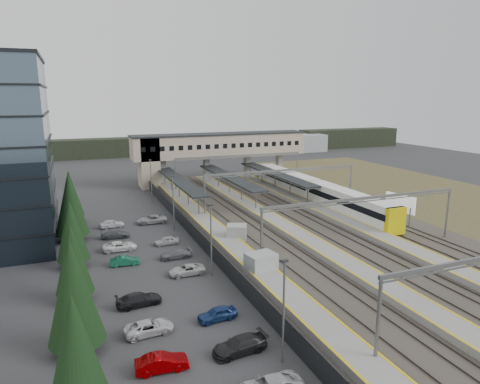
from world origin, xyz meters
name	(u,v)px	position (x,y,z in m)	size (l,w,h in m)	color
ground	(250,244)	(0.00, 0.00, 0.00)	(220.00, 220.00, 0.00)	#2B2B2D
conifer_row	(72,238)	(-22.00, -3.86, 4.84)	(4.42, 49.82, 9.50)	black
car_park	(163,278)	(-13.41, -7.99, 0.60)	(10.52, 44.62, 1.29)	silver
lampposts	(189,216)	(-8.00, 1.25, 4.34)	(0.50, 53.25, 8.07)	slate
fence	(193,231)	(-6.50, 5.00, 1.00)	(0.08, 90.00, 2.00)	#26282B
relay_cabin_near	(261,265)	(-3.01, -10.15, 1.30)	(3.47, 2.79, 2.60)	#949799
relay_cabin_far	(237,233)	(-1.40, 1.37, 1.19)	(3.26, 3.05, 2.38)	#949799
rail_corridor	(294,224)	(9.34, 5.00, 0.29)	(34.00, 90.00, 0.92)	#3C362F
canopies	(229,177)	(7.00, 27.00, 3.92)	(23.10, 30.00, 3.28)	black
footbridge	(209,148)	(7.70, 42.00, 7.93)	(40.40, 6.40, 11.20)	tan
gantries	(317,189)	(12.00, 3.00, 6.00)	(28.40, 62.28, 7.17)	slate
train	(316,191)	(20.00, 16.24, 2.23)	(3.11, 43.24, 3.91)	white
billboard	(400,204)	(25.43, 0.42, 3.02)	(1.09, 5.41, 4.55)	slate
scrub_east	(466,204)	(45.00, 5.00, 0.03)	(34.00, 120.00, 0.06)	#423A20
treeline_far	(210,145)	(23.81, 92.28, 2.95)	(170.00, 19.00, 7.00)	black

